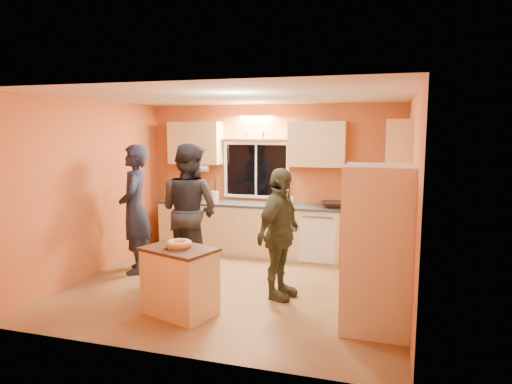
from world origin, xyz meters
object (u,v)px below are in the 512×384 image
(refrigerator, at_px, (377,249))
(person_center, at_px, (189,210))
(person_right, at_px, (279,234))
(island, at_px, (180,280))
(person_left, at_px, (135,209))

(refrigerator, xyz_separation_m, person_center, (-2.72, 1.10, 0.08))
(person_right, bearing_deg, island, 144.15)
(refrigerator, height_order, island, refrigerator)
(island, relative_size, person_left, 0.49)
(person_left, relative_size, person_right, 1.15)
(refrigerator, height_order, person_right, refrigerator)
(person_center, height_order, person_right, person_center)
(refrigerator, relative_size, person_center, 0.91)
(island, distance_m, person_center, 1.56)
(person_left, bearing_deg, island, 23.84)
(refrigerator, height_order, person_center, person_center)
(island, relative_size, person_right, 0.57)
(person_right, bearing_deg, person_left, 93.11)
(person_center, relative_size, person_right, 1.16)
(refrigerator, relative_size, island, 1.87)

